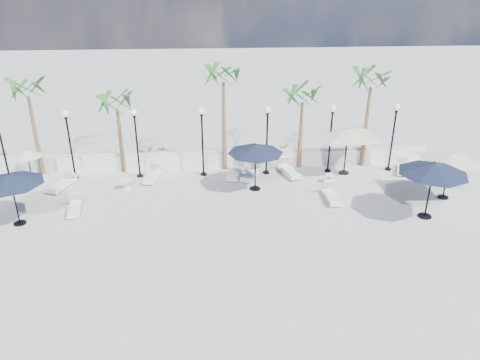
{
  "coord_description": "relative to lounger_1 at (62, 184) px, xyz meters",
  "views": [
    {
      "loc": [
        0.44,
        -17.34,
        10.62
      ],
      "look_at": [
        1.76,
        2.42,
        1.5
      ],
      "focal_mm": 35.0,
      "sensor_mm": 36.0,
      "label": 1
    }
  ],
  "objects": [
    {
      "name": "lamppost_3",
      "position": [
        7.37,
        1.21,
        2.25
      ],
      "size": [
        0.36,
        0.36,
        3.84
      ],
      "color": "black",
      "rests_on": "ground"
    },
    {
      "name": "lounger_5",
      "position": [
        9.97,
        0.68,
        0.0
      ],
      "size": [
        1.33,
        2.02,
        0.72
      ],
      "rotation": [
        0.0,
        0.0,
        -0.41
      ],
      "color": "white",
      "rests_on": "ground"
    },
    {
      "name": "parasol_navy_left",
      "position": [
        -0.89,
        -3.67,
        1.97
      ],
      "size": [
        2.84,
        2.84,
        2.51
      ],
      "color": "black",
      "rests_on": "ground"
    },
    {
      "name": "balustrade",
      "position": [
        7.37,
        2.21,
        0.23
      ],
      "size": [
        26.0,
        0.3,
        1.01
      ],
      "color": "silver",
      "rests_on": "ground"
    },
    {
      "name": "lounger_7",
      "position": [
        13.7,
        -2.28,
        -0.0
      ],
      "size": [
        0.66,
        1.91,
        0.71
      ],
      "rotation": [
        0.0,
        0.0,
        0.02
      ],
      "color": "white",
      "rests_on": "ground"
    },
    {
      "name": "lounger_6",
      "position": [
        12.11,
        0.93,
        0.02
      ],
      "size": [
        1.2,
        2.14,
        0.76
      ],
      "rotation": [
        0.0,
        0.0,
        0.28
      ],
      "color": "white",
      "rests_on": "ground"
    },
    {
      "name": "side_table_1",
      "position": [
        3.36,
        -0.37,
        0.09
      ],
      "size": [
        0.56,
        0.56,
        0.54
      ],
      "color": "white",
      "rests_on": "ground"
    },
    {
      "name": "palm_1",
      "position": [
        2.87,
        2.01,
        3.52
      ],
      "size": [
        2.6,
        2.6,
        4.7
      ],
      "color": "brown",
      "rests_on": "ground"
    },
    {
      "name": "lamppost_6",
      "position": [
        17.87,
        1.21,
        2.25
      ],
      "size": [
        0.36,
        0.36,
        3.84
      ],
      "color": "black",
      "rests_on": "ground"
    },
    {
      "name": "ground",
      "position": [
        7.37,
        -5.29,
        -0.24
      ],
      "size": [
        100.0,
        100.0,
        0.0
      ],
      "primitive_type": "plane",
      "color": "#A5A5A0",
      "rests_on": "ground"
    },
    {
      "name": "lounger_1",
      "position": [
        0.0,
        0.0,
        0.0
      ],
      "size": [
        1.23,
        2.0,
        0.71
      ],
      "rotation": [
        0.0,
        0.0,
        -0.35
      ],
      "color": "white",
      "rests_on": "ground"
    },
    {
      "name": "lounger_8",
      "position": [
        18.58,
        0.93,
        -0.02
      ],
      "size": [
        1.18,
        1.86,
        0.67
      ],
      "rotation": [
        0.0,
        0.0,
        -0.38
      ],
      "color": "white",
      "rests_on": "ground"
    },
    {
      "name": "palm_0",
      "position": [
        -1.63,
        2.01,
        4.29
      ],
      "size": [
        2.6,
        2.6,
        5.5
      ],
      "color": "brown",
      "rests_on": "ground"
    },
    {
      "name": "side_table_2",
      "position": [
        14.1,
        -0.28,
        0.05
      ],
      "size": [
        0.49,
        0.49,
        0.47
      ],
      "color": "white",
      "rests_on": "ground"
    },
    {
      "name": "lounger_3",
      "position": [
        4.6,
        0.78,
        -0.01
      ],
      "size": [
        0.91,
        1.92,
        0.69
      ],
      "rotation": [
        0.0,
        0.0,
        -0.17
      ],
      "color": "white",
      "rests_on": "ground"
    },
    {
      "name": "lamppost_4",
      "position": [
        10.87,
        1.21,
        2.25
      ],
      "size": [
        0.36,
        0.36,
        3.84
      ],
      "color": "black",
      "rests_on": "ground"
    },
    {
      "name": "parasol_navy_right",
      "position": [
        17.63,
        -4.26,
        2.2
      ],
      "size": [
        3.1,
        3.1,
        2.78
      ],
      "color": "black",
      "rests_on": "ground"
    },
    {
      "name": "lamppost_5",
      "position": [
        14.37,
        1.21,
        2.25
      ],
      "size": [
        0.36,
        0.36,
        3.84
      ],
      "color": "black",
      "rests_on": "ground"
    },
    {
      "name": "parasol_cream_sq_b",
      "position": [
        19.37,
        -2.42,
        2.1
      ],
      "size": [
        5.05,
        5.05,
        2.53
      ],
      "color": "black",
      "rests_on": "ground"
    },
    {
      "name": "lamppost_0",
      "position": [
        -3.13,
        1.21,
        2.25
      ],
      "size": [
        0.36,
        0.36,
        3.84
      ],
      "color": "black",
      "rests_on": "ground"
    },
    {
      "name": "lounger_4",
      "position": [
        9.12,
        0.93,
        0.01
      ],
      "size": [
        1.14,
        2.05,
        0.73
      ],
      "rotation": [
        0.0,
        0.0,
        -0.28
      ],
      "color": "white",
      "rests_on": "ground"
    },
    {
      "name": "parasol_navy_mid",
      "position": [
        10.05,
        -0.79,
        1.99
      ],
      "size": [
        2.84,
        2.84,
        2.54
      ],
      "color": "black",
      "rests_on": "ground"
    },
    {
      "name": "parasol_cream_sq_a",
      "position": [
        15.22,
        0.91,
        2.34
      ],
      "size": [
        5.68,
        5.68,
        2.79
      ],
      "color": "black",
      "rests_on": "ground"
    },
    {
      "name": "palm_2",
      "position": [
        8.57,
        2.01,
        4.88
      ],
      "size": [
        2.6,
        2.6,
        6.1
      ],
      "color": "brown",
      "rests_on": "ground"
    },
    {
      "name": "lamppost_1",
      "position": [
        0.37,
        1.21,
        2.25
      ],
      "size": [
        0.36,
        0.36,
        3.84
      ],
      "color": "black",
      "rests_on": "ground"
    },
    {
      "name": "palm_4",
      "position": [
        16.57,
        2.01,
        4.49
      ],
      "size": [
        2.6,
        2.6,
        5.7
      ],
      "color": "brown",
      "rests_on": "ground"
    },
    {
      "name": "parasol_cream_small",
      "position": [
        -1.84,
        0.91,
        1.38
      ],
      "size": [
        1.55,
        1.55,
        1.9
      ],
      "color": "black",
      "rests_on": "ground"
    },
    {
      "name": "lamppost_2",
      "position": [
        3.87,
        1.21,
        2.25
      ],
      "size": [
        0.36,
        0.36,
        3.84
      ],
      "color": "black",
      "rests_on": "ground"
    },
    {
      "name": "lounger_2",
      "position": [
        1.29,
        -2.68,
        -0.02
      ],
      "size": [
        0.83,
        1.78,
        0.64
      ],
      "rotation": [
        0.0,
        0.0,
        0.17
      ],
      "color": "white",
      "rests_on": "ground"
    },
    {
      "name": "palm_3",
      "position": [
        12.87,
        2.01,
        3.71
      ],
      "size": [
        2.6,
        2.6,
        4.9
      ],
      "color": "brown",
      "rests_on": "ground"
    }
  ]
}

